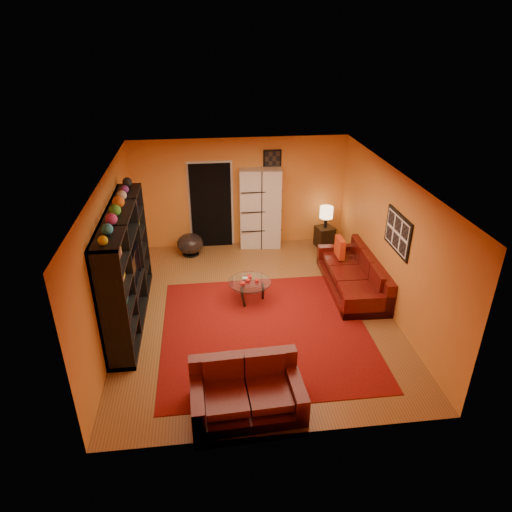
{
  "coord_description": "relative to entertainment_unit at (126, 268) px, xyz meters",
  "views": [
    {
      "loc": [
        -0.84,
        -7.23,
        4.83
      ],
      "look_at": [
        0.03,
        0.1,
        1.09
      ],
      "focal_mm": 32.0,
      "sensor_mm": 36.0,
      "label": 1
    }
  ],
  "objects": [
    {
      "name": "table_lamp",
      "position": [
        4.28,
        2.57,
        -0.18
      ],
      "size": [
        0.31,
        0.31,
        0.52
      ],
      "color": "black",
      "rests_on": "side_table"
    },
    {
      "name": "loveseat",
      "position": [
        1.87,
        -2.42,
        -0.77
      ],
      "size": [
        1.59,
        0.99,
        0.85
      ],
      "rotation": [
        0.0,
        0.0,
        1.61
      ],
      "color": "#470B09",
      "rests_on": "rug"
    },
    {
      "name": "wall_art_right",
      "position": [
        4.75,
        -0.3,
        0.55
      ],
      "size": [
        0.03,
        1.0,
        0.7
      ],
      "primitive_type": "cube",
      "color": "black",
      "rests_on": "wall_right"
    },
    {
      "name": "entertainment_unit",
      "position": [
        0.0,
        0.0,
        0.0
      ],
      "size": [
        0.45,
        3.0,
        2.1
      ],
      "primitive_type": "cube",
      "color": "black",
      "rests_on": "floor"
    },
    {
      "name": "rug",
      "position": [
        2.38,
        -0.7,
        -1.04
      ],
      "size": [
        3.6,
        3.6,
        0.01
      ],
      "primitive_type": "cube",
      "color": "#630C0B",
      "rests_on": "floor"
    },
    {
      "name": "wall_back",
      "position": [
        2.27,
        3.0,
        0.25
      ],
      "size": [
        6.0,
        0.0,
        6.0
      ],
      "primitive_type": "plane",
      "rotation": [
        1.57,
        0.0,
        0.0
      ],
      "color": "orange",
      "rests_on": "floor"
    },
    {
      "name": "throw_pillow",
      "position": [
        4.22,
        1.19,
        -0.42
      ],
      "size": [
        0.12,
        0.42,
        0.42
      ],
      "primitive_type": "cube",
      "color": "red",
      "rests_on": "sofa"
    },
    {
      "name": "coffee_table",
      "position": [
        2.21,
        0.34,
        -0.68
      ],
      "size": [
        0.83,
        0.83,
        0.41
      ],
      "rotation": [
        0.0,
        0.0,
        -0.13
      ],
      "color": "silver",
      "rests_on": "floor"
    },
    {
      "name": "wall_right",
      "position": [
        4.78,
        0.0,
        0.25
      ],
      "size": [
        0.0,
        6.0,
        6.0
      ],
      "primitive_type": "plane",
      "rotation": [
        1.57,
        0.0,
        -1.57
      ],
      "color": "orange",
      "rests_on": "floor"
    },
    {
      "name": "tv",
      "position": [
        0.05,
        0.07,
        -0.05
      ],
      "size": [
        0.98,
        0.13,
        0.56
      ],
      "primitive_type": "imported",
      "rotation": [
        0.0,
        0.0,
        1.57
      ],
      "color": "black",
      "rests_on": "entertainment_unit"
    },
    {
      "name": "wall_left",
      "position": [
        -0.23,
        0.0,
        0.25
      ],
      "size": [
        0.0,
        6.0,
        6.0
      ],
      "primitive_type": "plane",
      "rotation": [
        1.57,
        0.0,
        1.57
      ],
      "color": "orange",
      "rests_on": "floor"
    },
    {
      "name": "floor",
      "position": [
        2.27,
        0.0,
        -1.05
      ],
      "size": [
        6.0,
        6.0,
        0.0
      ],
      "primitive_type": "plane",
      "color": "brown",
      "rests_on": "ground"
    },
    {
      "name": "ceiling",
      "position": [
        2.27,
        0.0,
        1.55
      ],
      "size": [
        6.0,
        6.0,
        0.0
      ],
      "primitive_type": "plane",
      "rotation": [
        3.14,
        0.0,
        0.0
      ],
      "color": "white",
      "rests_on": "wall_back"
    },
    {
      "name": "wall_front",
      "position": [
        2.27,
        -3.0,
        0.25
      ],
      "size": [
        6.0,
        0.0,
        6.0
      ],
      "primitive_type": "plane",
      "rotation": [
        -1.57,
        0.0,
        0.0
      ],
      "color": "orange",
      "rests_on": "floor"
    },
    {
      "name": "side_table",
      "position": [
        4.28,
        2.57,
        -0.8
      ],
      "size": [
        0.48,
        0.48,
        0.5
      ],
      "primitive_type": "cube",
      "rotation": [
        0.0,
        0.0,
        0.22
      ],
      "color": "black",
      "rests_on": "floor"
    },
    {
      "name": "storage_cabinet",
      "position": [
        2.74,
        2.8,
        -0.09
      ],
      "size": [
        1.0,
        0.52,
        1.92
      ],
      "primitive_type": "cube",
      "rotation": [
        0.0,
        0.0,
        -0.1
      ],
      "color": "silver",
      "rests_on": "floor"
    },
    {
      "name": "sofa",
      "position": [
        4.42,
        0.56,
        -0.77
      ],
      "size": [
        1.01,
        2.33,
        0.85
      ],
      "rotation": [
        0.0,
        0.0,
        -0.03
      ],
      "color": "#470B09",
      "rests_on": "rug"
    },
    {
      "name": "doorway",
      "position": [
        1.57,
        2.96,
        -0.03
      ],
      "size": [
        0.95,
        0.1,
        2.04
      ],
      "primitive_type": "cube",
      "color": "black",
      "rests_on": "floor"
    },
    {
      "name": "bowl_chair",
      "position": [
        1.04,
        2.5,
        -0.78
      ],
      "size": [
        0.62,
        0.62,
        0.51
      ],
      "color": "black",
      "rests_on": "floor"
    },
    {
      "name": "wall_art_back",
      "position": [
        3.02,
        2.98,
        1.0
      ],
      "size": [
        0.42,
        0.03,
        0.52
      ],
      "primitive_type": "cube",
      "color": "black",
      "rests_on": "wall_back"
    }
  ]
}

